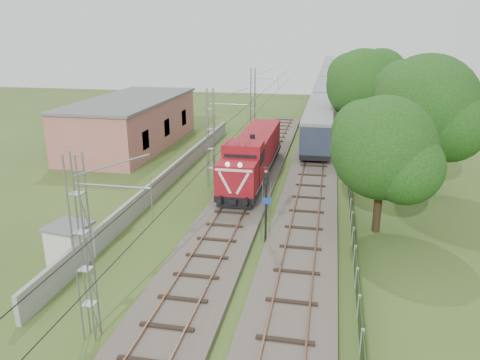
% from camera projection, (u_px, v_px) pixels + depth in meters
% --- Properties ---
extents(ground, '(140.00, 140.00, 0.00)m').
position_uv_depth(ground, '(210.00, 257.00, 26.58)').
color(ground, '#374D1D').
rests_on(ground, ground).
extents(track_main, '(4.20, 70.00, 0.45)m').
position_uv_depth(track_main, '(235.00, 209.00, 33.05)').
color(track_main, '#6B6054').
rests_on(track_main, ground).
extents(track_side, '(4.20, 80.00, 0.45)m').
position_uv_depth(track_side, '(314.00, 163.00, 44.27)').
color(track_side, '#6B6054').
rests_on(track_side, ground).
extents(catenary, '(3.31, 70.00, 8.00)m').
position_uv_depth(catenary, '(211.00, 138.00, 37.07)').
color(catenary, gray).
rests_on(catenary, ground).
extents(boundary_wall, '(0.25, 40.00, 1.50)m').
position_uv_depth(boundary_wall, '(171.00, 175.00, 38.74)').
color(boundary_wall, '#9E9E99').
rests_on(boundary_wall, ground).
extents(station_building, '(8.40, 20.40, 5.22)m').
position_uv_depth(station_building, '(132.00, 122.00, 50.91)').
color(station_building, '#B66862').
rests_on(station_building, ground).
extents(fence, '(0.12, 32.00, 1.20)m').
position_uv_depth(fence, '(353.00, 237.00, 27.72)').
color(fence, black).
rests_on(fence, ground).
extents(locomotive, '(2.87, 16.41, 4.17)m').
position_uv_depth(locomotive, '(253.00, 155.00, 39.54)').
color(locomotive, black).
rests_on(locomotive, ground).
extents(coach_rake, '(3.00, 112.12, 3.47)m').
position_uv_depth(coach_rake, '(327.00, 79.00, 95.15)').
color(coach_rake, black).
rests_on(coach_rake, ground).
extents(signal_post, '(0.53, 0.41, 4.80)m').
position_uv_depth(signal_post, '(266.00, 191.00, 27.33)').
color(signal_post, black).
rests_on(signal_post, ground).
extents(relay_hut, '(2.46, 2.46, 2.21)m').
position_uv_depth(relay_hut, '(70.00, 243.00, 25.65)').
color(relay_hut, silver).
rests_on(relay_hut, ground).
extents(tree_a, '(6.67, 6.35, 8.64)m').
position_uv_depth(tree_a, '(385.00, 149.00, 28.27)').
color(tree_a, '#372716').
rests_on(tree_a, ground).
extents(tree_b, '(8.25, 7.86, 10.69)m').
position_uv_depth(tree_b, '(427.00, 108.00, 35.06)').
color(tree_b, '#372716').
rests_on(tree_b, ground).
extents(tree_c, '(8.05, 7.66, 10.43)m').
position_uv_depth(tree_c, '(363.00, 86.00, 49.87)').
color(tree_c, '#372716').
rests_on(tree_c, ground).
extents(tree_d, '(7.66, 7.30, 9.93)m').
position_uv_depth(tree_d, '(380.00, 77.00, 62.56)').
color(tree_d, '#372716').
rests_on(tree_d, ground).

